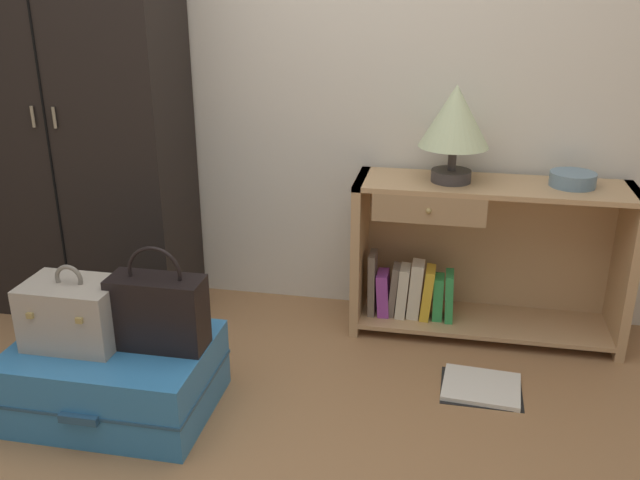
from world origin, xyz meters
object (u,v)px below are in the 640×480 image
Objects in this scene: table_lamp at (455,120)px; bowl at (573,179)px; wardrobe at (73,107)px; bookshelf at (473,259)px; handbag at (158,311)px; train_case at (74,313)px; open_book_on_floor at (481,387)px; suitcase_large at (116,376)px.

table_lamp reaches higher than bowl.
bookshelf is at bearing 1.95° from wardrobe.
bookshelf reaches higher than handbag.
bookshelf is 1.69m from train_case.
wardrobe reaches higher than table_lamp.
bowl is 1.76m from handbag.
wardrobe is 1.94m from bookshelf.
train_case is at bearing -172.94° from handbag.
wardrobe is 5.02× the size of handbag.
open_book_on_floor is (1.89, -0.44, -0.97)m from wardrobe.
wardrobe is 4.74× the size of table_lamp.
bookshelf is at bearing 9.78° from table_lamp.
handbag reaches higher than train_case.
bowl is at bearing 57.54° from open_book_on_floor.
table_lamp is at bearing 36.74° from suitcase_large.
table_lamp is 1.22× the size of train_case.
wardrobe is 2.17m from open_book_on_floor.
wardrobe reaches higher than train_case.
bowl is 0.95m from open_book_on_floor.
suitcase_large reaches higher than open_book_on_floor.
train_case is 0.87× the size of handbag.
table_lamp reaches higher than train_case.
handbag is 1.29m from open_book_on_floor.
train_case is at bearing -64.36° from wardrobe.
bowl is 0.26× the size of suitcase_large.
open_book_on_floor is (1.17, 0.37, -0.41)m from handbag.
train_case reaches higher than open_book_on_floor.
open_book_on_floor is (1.35, 0.40, -0.13)m from suitcase_large.
bookshelf reaches higher than open_book_on_floor.
bookshelf is 1.64× the size of suitcase_large.
wardrobe reaches higher than bowl.
handbag is at bearing -149.39° from bowl.
handbag is at bearing -141.87° from bookshelf.
table_lamp is at bearing 1.37° from wardrobe.
table_lamp is 1.69m from suitcase_large.
handbag is (-1.12, -0.88, 0.07)m from bookshelf.
train_case is (-0.13, -0.02, 0.26)m from suitcase_large.
bookshelf is 3.71× the size of open_book_on_floor.
wardrobe is 6.12× the size of open_book_on_floor.
bowl is (2.21, 0.07, -0.24)m from wardrobe.
suitcase_large is at bearing -143.26° from table_lamp.
suitcase_large is 1.86× the size of handbag.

